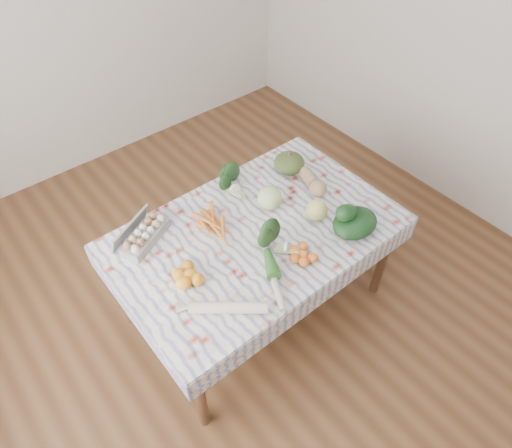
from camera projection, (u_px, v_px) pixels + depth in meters
The scene contains 17 objects.
ground at pixel (256, 304), 3.22m from camera, with size 4.50×4.50×0.00m, color #56351D.
wall_back at pixel (66, 2), 3.41m from camera, with size 4.00×0.04×2.80m, color silver.
dining_table at pixel (256, 240), 2.73m from camera, with size 1.60×1.00×0.75m.
tablecloth at pixel (256, 232), 2.67m from camera, with size 1.66×1.06×0.01m, color white.
egg_carton at pixel (145, 236), 2.58m from camera, with size 0.33×0.13×0.09m, color #9A9995.
carrot_bunch at pixel (217, 227), 2.66m from camera, with size 0.24×0.22×0.04m, color orange.
kale_bunch at pixel (231, 179), 2.87m from camera, with size 0.18×0.16×0.16m, color #1A3D18.
kabocha_squash at pixel (289, 163), 3.00m from camera, with size 0.20×0.20×0.13m, color #415526.
cabbage at pixel (270, 198), 2.76m from camera, with size 0.15×0.15×0.15m, color #BFE48E.
butternut_squash at pixel (313, 181), 2.89m from camera, with size 0.11×0.24×0.11m, color tan.
orange_cluster at pixel (190, 274), 2.40m from camera, with size 0.23×0.23×0.08m, color orange.
broccoli at pixel (276, 243), 2.52m from camera, with size 0.17×0.17×0.12m, color #1F4419.
mandarin_cluster at pixel (303, 253), 2.51m from camera, with size 0.19×0.19×0.06m, color orange.
grapefruit at pixel (317, 210), 2.70m from camera, with size 0.13×0.13×0.13m, color #E2DF6F.
spinach_bag at pixel (355, 223), 2.63m from camera, with size 0.28×0.23×0.13m, color black.
daikon at pixel (228, 308), 2.27m from camera, with size 0.06×0.06×0.41m, color white.
leek at pixel (275, 281), 2.39m from camera, with size 0.04×0.04×0.37m, color beige.
Camera 1 is at (-1.14, -1.41, 2.72)m, focal length 32.00 mm.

